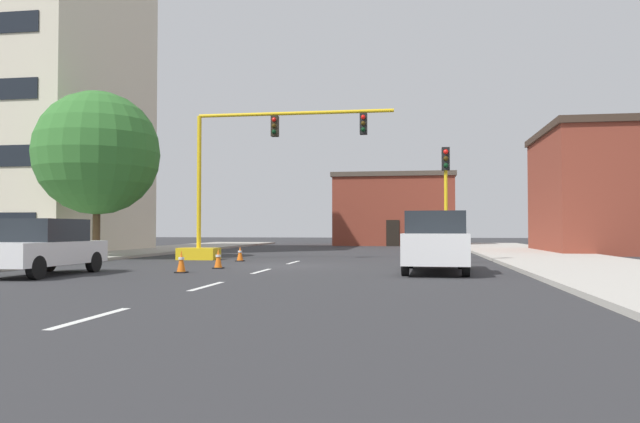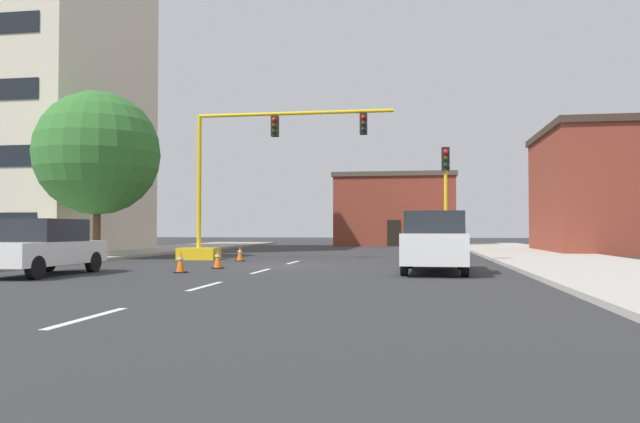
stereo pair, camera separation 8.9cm
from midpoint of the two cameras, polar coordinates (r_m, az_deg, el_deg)
ground_plane at (r=23.72m, az=-3.62°, el=-5.10°), size 160.00×160.00×0.00m
sidewalk_left at (r=35.32m, az=-19.26°, el=-3.77°), size 6.00×56.00×0.14m
sidewalk_right at (r=31.78m, az=20.55°, el=-4.00°), size 6.00×56.00×0.14m
lane_stripe_seg_0 at (r=10.56m, az=-20.61°, el=-9.27°), size 0.16×2.40×0.01m
lane_stripe_seg_1 at (r=15.56m, az=-10.50°, el=-6.87°), size 0.16×2.40×0.01m
lane_stripe_seg_2 at (r=20.81m, az=-5.42°, el=-5.56°), size 0.16×2.40×0.01m
lane_stripe_seg_3 at (r=26.16m, az=-2.42°, el=-4.77°), size 0.16×2.40×0.01m
building_tall_left at (r=42.80m, az=-25.78°, el=10.76°), size 12.50×12.45×21.00m
building_brick_center at (r=56.46m, az=7.12°, el=0.12°), size 10.58×10.20×6.31m
traffic_signal_gantry at (r=28.70m, az=-8.66°, el=0.11°), size 10.00×1.20×6.83m
traffic_light_pole_right at (r=25.70m, az=11.76°, el=3.07°), size 0.32×0.47×4.80m
tree_left_near at (r=31.62m, az=-20.00°, el=5.14°), size 5.99×5.99×8.11m
pickup_truck_white at (r=20.53m, az=10.78°, el=-2.88°), size 2.19×5.47×1.99m
sedan_white_near_left at (r=20.70m, az=-24.35°, el=-2.99°), size 1.91×4.52×1.74m
traffic_cone_roadside_a at (r=20.43m, az=-12.77°, el=-4.60°), size 0.36×0.36×0.74m
traffic_cone_roadside_b at (r=27.32m, az=-7.39°, el=-3.94°), size 0.36×0.36×0.67m
traffic_cone_roadside_c at (r=22.40m, az=-9.41°, el=-4.38°), size 0.36×0.36×0.72m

